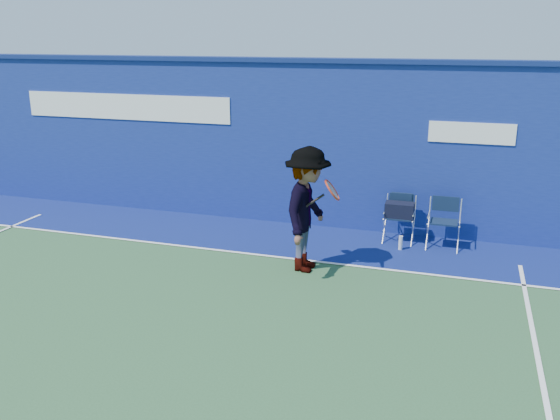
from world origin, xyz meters
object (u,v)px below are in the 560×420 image
(directors_chair_left, at_px, (399,222))
(directors_chair_right, at_px, (443,233))
(water_bottle, at_px, (401,243))
(tennis_player, at_px, (307,210))

(directors_chair_left, bearing_deg, directors_chair_right, -7.13)
(directors_chair_left, height_order, water_bottle, directors_chair_left)
(directors_chair_left, xyz_separation_m, directors_chair_right, (0.75, -0.09, -0.08))
(water_bottle, bearing_deg, directors_chair_left, 101.81)
(tennis_player, bearing_deg, directors_chair_right, 39.57)
(directors_chair_left, height_order, tennis_player, tennis_player)
(water_bottle, height_order, tennis_player, tennis_player)
(directors_chair_left, height_order, directors_chair_right, directors_chair_right)
(directors_chair_right, xyz_separation_m, water_bottle, (-0.66, -0.32, -0.14))
(directors_chair_right, height_order, tennis_player, tennis_player)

